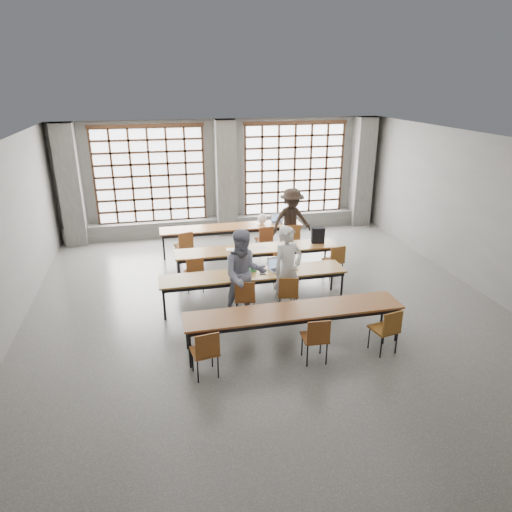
# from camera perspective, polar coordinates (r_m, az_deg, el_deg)

# --- Properties ---
(floor) EXTENTS (11.00, 11.00, 0.00)m
(floor) POSITION_cam_1_polar(r_m,az_deg,el_deg) (9.90, 1.38, -6.44)
(floor) COLOR #4F4F4C
(floor) RESTS_ON ground
(ceiling) EXTENTS (11.00, 11.00, 0.00)m
(ceiling) POSITION_cam_1_polar(r_m,az_deg,el_deg) (8.84, 1.58, 14.08)
(ceiling) COLOR silver
(ceiling) RESTS_ON floor
(wall_back) EXTENTS (10.00, 0.00, 10.00)m
(wall_back) POSITION_cam_1_polar(r_m,az_deg,el_deg) (14.44, -3.98, 9.84)
(wall_back) COLOR #5B5B58
(wall_back) RESTS_ON floor
(wall_front) EXTENTS (10.00, 0.00, 10.00)m
(wall_front) POSITION_cam_1_polar(r_m,az_deg,el_deg) (4.68, 19.14, -17.79)
(wall_front) COLOR #5B5B58
(wall_front) RESTS_ON floor
(wall_right) EXTENTS (0.00, 11.00, 11.00)m
(wall_right) POSITION_cam_1_polar(r_m,az_deg,el_deg) (11.48, 26.53, 4.61)
(wall_right) COLOR #5B5B58
(wall_right) RESTS_ON floor
(column_left) EXTENTS (0.60, 0.55, 3.50)m
(column_left) POSITION_cam_1_polar(r_m,az_deg,el_deg) (14.20, -22.21, 8.12)
(column_left) COLOR #50504D
(column_left) RESTS_ON floor
(column_mid) EXTENTS (0.60, 0.55, 3.50)m
(column_mid) POSITION_cam_1_polar(r_m,az_deg,el_deg) (14.17, -3.79, 9.62)
(column_mid) COLOR #50504D
(column_mid) RESTS_ON floor
(column_right) EXTENTS (0.60, 0.55, 3.50)m
(column_right) POSITION_cam_1_polar(r_m,az_deg,el_deg) (15.52, 13.10, 10.14)
(column_right) COLOR #50504D
(column_right) RESTS_ON floor
(window_left) EXTENTS (3.32, 0.12, 3.00)m
(window_left) POSITION_cam_1_polar(r_m,az_deg,el_deg) (14.17, -13.09, 9.74)
(window_left) COLOR white
(window_left) RESTS_ON wall_back
(window_right) EXTENTS (3.32, 0.12, 3.00)m
(window_right) POSITION_cam_1_polar(r_m,az_deg,el_deg) (14.85, 4.81, 10.72)
(window_right) COLOR white
(window_right) RESTS_ON wall_back
(sill_ledge) EXTENTS (9.80, 0.35, 0.50)m
(sill_ledge) POSITION_cam_1_polar(r_m,az_deg,el_deg) (14.63, -3.70, 3.92)
(sill_ledge) COLOR #50504D
(sill_ledge) RESTS_ON floor
(desk_row_a) EXTENTS (4.00, 0.70, 0.73)m
(desk_row_a) POSITION_cam_1_polar(r_m,az_deg,el_deg) (12.90, -3.06, 3.47)
(desk_row_a) COLOR brown
(desk_row_a) RESTS_ON floor
(desk_row_b) EXTENTS (4.00, 0.70, 0.73)m
(desk_row_b) POSITION_cam_1_polar(r_m,az_deg,el_deg) (11.21, 0.08, 0.70)
(desk_row_b) COLOR brown
(desk_row_b) RESTS_ON floor
(desk_row_c) EXTENTS (4.00, 0.70, 0.73)m
(desk_row_c) POSITION_cam_1_polar(r_m,az_deg,el_deg) (9.77, -0.30, -2.52)
(desk_row_c) COLOR brown
(desk_row_c) RESTS_ON floor
(desk_row_d) EXTENTS (4.00, 0.70, 0.73)m
(desk_row_d) POSITION_cam_1_polar(r_m,az_deg,el_deg) (8.32, 4.83, -7.10)
(desk_row_d) COLOR brown
(desk_row_d) RESTS_ON floor
(chair_back_left) EXTENTS (0.52, 0.52, 0.88)m
(chair_back_left) POSITION_cam_1_polar(r_m,az_deg,el_deg) (12.20, -8.92, 1.54)
(chair_back_left) COLOR brown
(chair_back_left) RESTS_ON floor
(chair_back_mid) EXTENTS (0.46, 0.46, 0.88)m
(chair_back_mid) POSITION_cam_1_polar(r_m,az_deg,el_deg) (12.51, 1.10, 2.31)
(chair_back_mid) COLOR brown
(chair_back_mid) RESTS_ON floor
(chair_back_right) EXTENTS (0.44, 0.45, 0.88)m
(chair_back_right) POSITION_cam_1_polar(r_m,az_deg,el_deg) (12.72, 4.56, 2.56)
(chair_back_right) COLOR brown
(chair_back_right) RESTS_ON floor
(chair_mid_left) EXTENTS (0.45, 0.46, 0.88)m
(chair_mid_left) POSITION_cam_1_polar(r_m,az_deg,el_deg) (10.45, -7.70, -1.83)
(chair_mid_left) COLOR brown
(chair_mid_left) RESTS_ON floor
(chair_mid_centre) EXTENTS (0.47, 0.47, 0.88)m
(chair_mid_centre) POSITION_cam_1_polar(r_m,az_deg,el_deg) (10.78, 2.94, -0.92)
(chair_mid_centre) COLOR brown
(chair_mid_centre) RESTS_ON floor
(chair_mid_right) EXTENTS (0.48, 0.48, 0.88)m
(chair_mid_right) POSITION_cam_1_polar(r_m,az_deg,el_deg) (11.23, 9.85, -0.30)
(chair_mid_right) COLOR brown
(chair_mid_right) RESTS_ON floor
(chair_front_left) EXTENTS (0.50, 0.50, 0.88)m
(chair_front_left) POSITION_cam_1_polar(r_m,az_deg,el_deg) (9.21, -1.37, -4.96)
(chair_front_left) COLOR brown
(chair_front_left) RESTS_ON floor
(chair_front_right) EXTENTS (0.50, 0.50, 0.88)m
(chair_front_right) POSITION_cam_1_polar(r_m,az_deg,el_deg) (9.41, 4.02, -4.41)
(chair_front_right) COLOR brown
(chair_front_right) RESTS_ON floor
(chair_near_left) EXTENTS (0.48, 0.48, 0.88)m
(chair_near_left) POSITION_cam_1_polar(r_m,az_deg,el_deg) (7.55, -6.30, -11.52)
(chair_near_left) COLOR brown
(chair_near_left) RESTS_ON floor
(chair_near_mid) EXTENTS (0.44, 0.45, 0.88)m
(chair_near_mid) POSITION_cam_1_polar(r_m,az_deg,el_deg) (7.92, 7.55, -9.84)
(chair_near_mid) COLOR brown
(chair_near_mid) RESTS_ON floor
(chair_near_right) EXTENTS (0.50, 0.50, 0.88)m
(chair_near_right) POSITION_cam_1_polar(r_m,az_deg,el_deg) (8.43, 16.09, -8.51)
(chair_near_right) COLOR brown
(chair_near_right) RESTS_ON floor
(student_male) EXTENTS (0.80, 0.66, 1.89)m
(student_male) POSITION_cam_1_polar(r_m,az_deg,el_deg) (9.35, 3.96, -1.82)
(student_male) COLOR silver
(student_male) RESTS_ON floor
(student_female) EXTENTS (0.94, 0.74, 1.88)m
(student_female) POSITION_cam_1_polar(r_m,az_deg,el_deg) (9.15, -1.45, -2.34)
(student_female) COLOR #181F49
(student_female) RESTS_ON floor
(student_back) EXTENTS (1.29, 0.89, 1.84)m
(student_back) POSITION_cam_1_polar(r_m,az_deg,el_deg) (12.72, 4.45, 4.38)
(student_back) COLOR black
(student_back) RESTS_ON floor
(laptop_front) EXTENTS (0.41, 0.37, 0.26)m
(laptop_front) POSITION_cam_1_polar(r_m,az_deg,el_deg) (9.94, 2.59, -1.32)
(laptop_front) COLOR #B8B8BD
(laptop_front) RESTS_ON desk_row_c
(laptop_back) EXTENTS (0.40, 0.35, 0.26)m
(laptop_back) POSITION_cam_1_polar(r_m,az_deg,el_deg) (13.25, 2.66, 4.53)
(laptop_back) COLOR silver
(laptop_back) RESTS_ON desk_row_a
(mouse) EXTENTS (0.11, 0.08, 0.04)m
(mouse) POSITION_cam_1_polar(r_m,az_deg,el_deg) (9.95, 5.07, -1.62)
(mouse) COLOR white
(mouse) RESTS_ON desk_row_c
(green_box) EXTENTS (0.27, 0.17, 0.09)m
(green_box) POSITION_cam_1_polar(r_m,az_deg,el_deg) (9.79, -0.69, -1.77)
(green_box) COLOR #2D8A40
(green_box) RESTS_ON desk_row_c
(phone) EXTENTS (0.14, 0.07, 0.01)m
(phone) POSITION_cam_1_polar(r_m,az_deg,el_deg) (9.69, 0.87, -2.26)
(phone) COLOR black
(phone) RESTS_ON desk_row_c
(paper_sheet_a) EXTENTS (0.32, 0.24, 0.00)m
(paper_sheet_a) POSITION_cam_1_polar(r_m,az_deg,el_deg) (11.12, -3.00, 0.86)
(paper_sheet_a) COLOR white
(paper_sheet_a) RESTS_ON desk_row_b
(paper_sheet_b) EXTENTS (0.33, 0.26, 0.00)m
(paper_sheet_b) POSITION_cam_1_polar(r_m,az_deg,el_deg) (11.08, -1.38, 0.81)
(paper_sheet_b) COLOR white
(paper_sheet_b) RESTS_ON desk_row_b
(paper_sheet_c) EXTENTS (0.30, 0.22, 0.00)m
(paper_sheet_c) POSITION_cam_1_polar(r_m,az_deg,el_deg) (11.21, 0.57, 1.06)
(paper_sheet_c) COLOR silver
(paper_sheet_c) RESTS_ON desk_row_b
(backpack) EXTENTS (0.35, 0.25, 0.40)m
(backpack) POSITION_cam_1_polar(r_m,az_deg,el_deg) (11.61, 7.75, 2.62)
(backpack) COLOR black
(backpack) RESTS_ON desk_row_b
(plastic_bag) EXTENTS (0.32, 0.29, 0.29)m
(plastic_bag) POSITION_cam_1_polar(r_m,az_deg,el_deg) (13.06, 0.79, 4.68)
(plastic_bag) COLOR white
(plastic_bag) RESTS_ON desk_row_a
(red_pouch) EXTENTS (0.21, 0.13, 0.06)m
(red_pouch) POSITION_cam_1_polar(r_m,az_deg,el_deg) (7.63, -6.45, -11.44)
(red_pouch) COLOR #AB151F
(red_pouch) RESTS_ON chair_near_left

